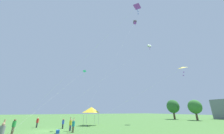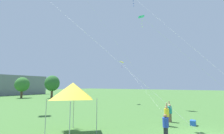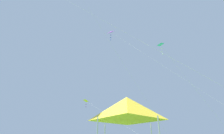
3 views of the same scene
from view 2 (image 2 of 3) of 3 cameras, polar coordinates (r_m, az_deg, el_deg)
tree_far_right at (r=46.53m, az=-31.02°, el=-5.75°), size 3.61×3.25×5.44m
tree_far_left at (r=42.87m, az=-21.81°, el=-5.81°), size 3.92×3.53×5.92m
festival_tent at (r=10.88m, az=-14.72°, el=-8.70°), size 2.65×2.65×3.48m
cooler_box at (r=14.82m, az=28.48°, el=-18.21°), size 0.58×0.41×0.41m
person_blue_shirt at (r=10.54m, az=19.74°, el=-20.25°), size 0.35×0.35×1.49m
person_teal_shirt at (r=15.15m, az=21.15°, el=-15.64°), size 0.38×0.38×1.85m
person_yellow_shirt at (r=13.62m, az=20.12°, el=-16.72°), size 0.38×0.38×1.86m
kite_cyan_delta_1 at (r=14.47m, az=11.59°, el=17.75°), size 6.73×8.79×9.67m
kite_yellow_delta_4 at (r=28.39m, az=3.81°, el=1.82°), size 9.90×11.02×7.93m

